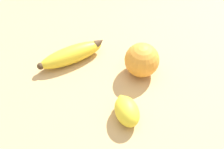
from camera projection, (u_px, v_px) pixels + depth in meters
The scene contains 4 objects.
ground_plane at pixel (132, 38), 0.71m from camera, with size 3.00×3.00×0.00m, color tan.
banana at pixel (72, 54), 0.64m from camera, with size 0.07×0.18×0.04m.
orange at pixel (142, 60), 0.60m from camera, with size 0.08×0.08×0.08m.
lemon at pixel (127, 111), 0.53m from camera, with size 0.08×0.07×0.05m.
Camera 1 is at (0.39, -0.38, 0.48)m, focal length 42.00 mm.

